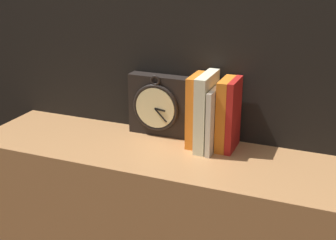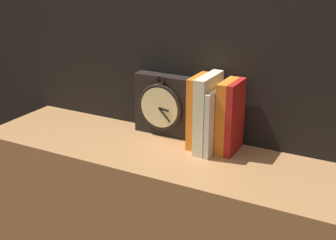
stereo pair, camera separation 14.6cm
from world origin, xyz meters
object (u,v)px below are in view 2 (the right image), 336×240
at_px(book_slot4_red, 235,118).
at_px(clock, 164,105).
at_px(book_slot3_orange, 227,116).
at_px(book_slot2_cream, 217,120).
at_px(book_slot0_orange, 199,111).
at_px(book_slot1_cream, 208,113).

bearing_deg(book_slot4_red, clock, 173.93).
height_order(book_slot3_orange, book_slot4_red, book_slot4_red).
xyz_separation_m(clock, book_slot2_cream, (0.22, -0.05, -0.00)).
height_order(book_slot0_orange, book_slot3_orange, book_slot0_orange).
bearing_deg(book_slot1_cream, book_slot0_orange, 156.47).
distance_m(clock, book_slot1_cream, 0.19).
height_order(clock, book_slot1_cream, book_slot1_cream).
height_order(book_slot0_orange, book_slot4_red, book_slot0_orange).
bearing_deg(book_slot3_orange, book_slot0_orange, -178.69).
bearing_deg(clock, book_slot2_cream, -12.57).
xyz_separation_m(book_slot2_cream, book_slot4_red, (0.05, 0.02, 0.01)).
bearing_deg(book_slot1_cream, clock, 166.00).
relative_size(clock, book_slot1_cream, 0.89).
bearing_deg(book_slot0_orange, book_slot3_orange, 1.31).
relative_size(book_slot0_orange, book_slot1_cream, 0.95).
height_order(book_slot0_orange, book_slot1_cream, book_slot1_cream).
bearing_deg(clock, book_slot4_red, -6.07).
xyz_separation_m(book_slot0_orange, book_slot3_orange, (0.10, 0.00, -0.00)).
distance_m(clock, book_slot3_orange, 0.25).
bearing_deg(clock, book_slot0_orange, -11.49).
bearing_deg(book_slot2_cream, book_slot1_cream, 176.30).
xyz_separation_m(book_slot1_cream, book_slot4_red, (0.09, 0.02, -0.01)).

